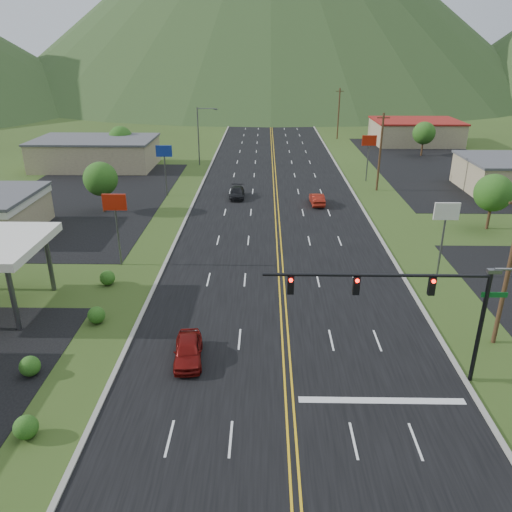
{
  "coord_description": "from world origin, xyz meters",
  "views": [
    {
      "loc": [
        -1.42,
        -9.94,
        17.76
      ],
      "look_at": [
        -1.98,
        21.47,
        4.5
      ],
      "focal_mm": 35.0,
      "sensor_mm": 36.0,
      "label": 1
    }
  ],
  "objects_px": {
    "car_dark_mid": "(237,193)",
    "streetlight_west": "(200,132)",
    "traffic_signal": "(411,297)",
    "car_red_near": "(188,351)",
    "car_red_far": "(317,199)"
  },
  "relations": [
    {
      "from": "car_dark_mid",
      "to": "streetlight_west",
      "type": "bearing_deg",
      "value": 108.75
    },
    {
      "from": "traffic_signal",
      "to": "car_dark_mid",
      "type": "bearing_deg",
      "value": 107.11
    },
    {
      "from": "car_red_near",
      "to": "car_red_far",
      "type": "xyz_separation_m",
      "value": [
        10.9,
        32.63,
        -0.02
      ]
    },
    {
      "from": "streetlight_west",
      "to": "car_dark_mid",
      "type": "height_order",
      "value": "streetlight_west"
    },
    {
      "from": "streetlight_west",
      "to": "car_dark_mid",
      "type": "relative_size",
      "value": 2.03
    },
    {
      "from": "car_red_near",
      "to": "car_red_far",
      "type": "relative_size",
      "value": 0.99
    },
    {
      "from": "streetlight_west",
      "to": "car_red_far",
      "type": "bearing_deg",
      "value": -52.68
    },
    {
      "from": "traffic_signal",
      "to": "car_red_near",
      "type": "bearing_deg",
      "value": 172.63
    },
    {
      "from": "traffic_signal",
      "to": "car_dark_mid",
      "type": "relative_size",
      "value": 2.95
    },
    {
      "from": "car_dark_mid",
      "to": "car_red_far",
      "type": "height_order",
      "value": "car_red_far"
    },
    {
      "from": "streetlight_west",
      "to": "car_red_near",
      "type": "distance_m",
      "value": 54.87
    },
    {
      "from": "car_dark_mid",
      "to": "car_red_far",
      "type": "bearing_deg",
      "value": -16.53
    },
    {
      "from": "streetlight_west",
      "to": "car_dark_mid",
      "type": "bearing_deg",
      "value": -70.39
    },
    {
      "from": "streetlight_west",
      "to": "car_red_far",
      "type": "height_order",
      "value": "streetlight_west"
    },
    {
      "from": "streetlight_west",
      "to": "car_red_near",
      "type": "bearing_deg",
      "value": -84.04
    }
  ]
}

